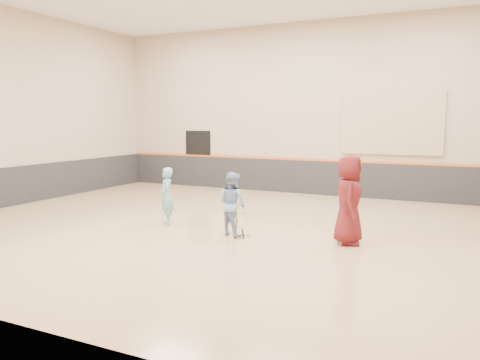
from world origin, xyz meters
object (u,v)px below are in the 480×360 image
at_px(instructor, 233,204).
at_px(young_man, 349,200).
at_px(girl, 167,196).
at_px(spare_racket, 244,210).

height_order(instructor, young_man, young_man).
xyz_separation_m(instructor, young_man, (2.55, 0.41, 0.21)).
distance_m(girl, instructor, 1.99).
relative_size(young_man, spare_racket, 3.21).
bearing_deg(instructor, girl, 14.11).
relative_size(girl, instructor, 0.99).
xyz_separation_m(young_man, spare_racket, (-3.42, 2.05, -0.88)).
distance_m(young_man, spare_racket, 4.08).
xyz_separation_m(instructor, spare_racket, (-0.87, 2.46, -0.66)).
distance_m(girl, young_man, 4.53).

